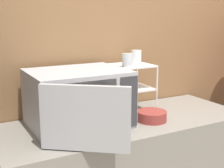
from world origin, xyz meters
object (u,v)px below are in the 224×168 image
microwave (78,99)px  glass_back_right (136,56)px  bowl (152,116)px  dish_rack (132,78)px  glass_front_left (128,60)px

microwave → glass_back_right: 0.60m
bowl → glass_back_right: bearing=75.3°
microwave → dish_rack: microwave is taller
glass_back_right → bowl: bearing=-104.7°
microwave → bowl: bearing=-15.7°
microwave → glass_back_right: (0.53, 0.19, 0.20)m
dish_rack → bowl: bearing=-90.4°
microwave → bowl: size_ratio=3.89×
glass_back_right → bowl: 0.47m
glass_back_right → microwave: bearing=-159.8°
dish_rack → glass_front_left: (-0.08, -0.08, 0.13)m
microwave → glass_back_right: glass_back_right is taller
microwave → glass_front_left: (0.36, 0.04, 0.20)m
microwave → glass_front_left: 0.42m
glass_back_right → bowl: (-0.08, -0.32, -0.34)m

